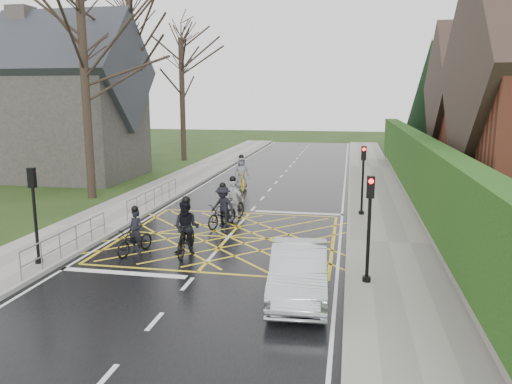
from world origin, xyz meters
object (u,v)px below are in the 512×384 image
(car, at_px, (299,271))
(cyclist_mid, at_px, (223,211))
(cyclist_front, at_px, (233,205))
(cyclist_rear, at_px, (135,238))
(cyclist_back, at_px, (186,233))
(cyclist_lead, at_px, (241,177))

(car, bearing_deg, cyclist_mid, 115.71)
(car, bearing_deg, cyclist_front, 111.46)
(cyclist_mid, distance_m, cyclist_front, 0.91)
(cyclist_rear, relative_size, car, 0.43)
(cyclist_rear, distance_m, cyclist_mid, 4.58)
(cyclist_back, distance_m, cyclist_lead, 12.30)
(cyclist_rear, distance_m, car, 6.51)
(cyclist_mid, height_order, cyclist_lead, cyclist_lead)
(cyclist_lead, relative_size, car, 0.52)
(cyclist_front, relative_size, cyclist_lead, 0.93)
(cyclist_back, distance_m, cyclist_mid, 3.90)
(cyclist_rear, height_order, cyclist_back, cyclist_back)
(cyclist_rear, distance_m, cyclist_lead, 12.52)
(cyclist_rear, relative_size, cyclist_front, 0.88)
(cyclist_lead, bearing_deg, cyclist_front, -102.06)
(cyclist_mid, bearing_deg, cyclist_rear, -95.92)
(cyclist_mid, bearing_deg, cyclist_front, 96.78)
(cyclist_front, bearing_deg, car, -47.12)
(cyclist_back, height_order, car, cyclist_back)
(cyclist_front, xyz_separation_m, car, (3.66, -7.64, -0.04))
(cyclist_mid, xyz_separation_m, cyclist_front, (0.22, 0.88, 0.06))
(cyclist_rear, height_order, cyclist_front, cyclist_front)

